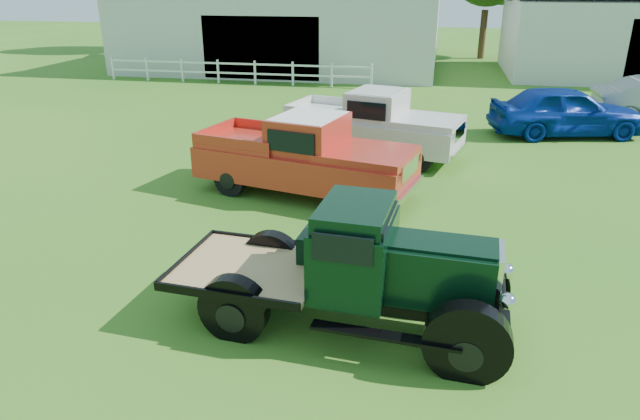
% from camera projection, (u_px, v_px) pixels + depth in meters
% --- Properties ---
extents(ground, '(120.00, 120.00, 0.00)m').
position_uv_depth(ground, '(295.00, 290.00, 10.02)').
color(ground, '#306A1B').
extents(shed_left, '(18.80, 10.20, 5.60)m').
position_uv_depth(shed_left, '(284.00, 20.00, 33.86)').
color(shed_left, silver).
rests_on(shed_left, ground).
extents(fence_rail, '(14.20, 0.16, 1.20)m').
position_uv_depth(fence_rail, '(237.00, 72.00, 29.42)').
color(fence_rail, white).
rests_on(fence_rail, ground).
extents(vintage_flatbed, '(5.32, 2.44, 2.05)m').
position_uv_depth(vintage_flatbed, '(348.00, 266.00, 8.65)').
color(vintage_flatbed, black).
rests_on(vintage_flatbed, ground).
extents(red_pickup, '(5.94, 3.39, 2.04)m').
position_uv_depth(red_pickup, '(305.00, 155.00, 14.12)').
color(red_pickup, red).
rests_on(red_pickup, ground).
extents(white_pickup, '(5.75, 3.35, 1.98)m').
position_uv_depth(white_pickup, '(373.00, 124.00, 17.19)').
color(white_pickup, beige).
rests_on(white_pickup, ground).
extents(misc_car_blue, '(5.39, 3.15, 1.72)m').
position_uv_depth(misc_car_blue, '(566.00, 111.00, 19.55)').
color(misc_car_blue, navy).
rests_on(misc_car_blue, ground).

